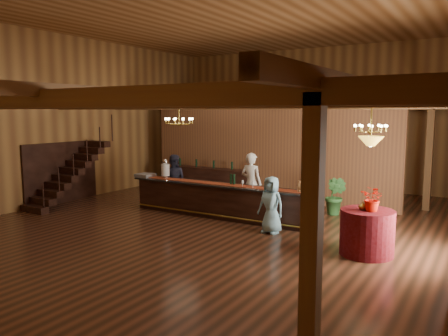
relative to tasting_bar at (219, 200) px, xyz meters
The scene contains 26 objects.
floor 0.79m from the tasting_bar, 43.52° to the right, with size 14.00×14.00×0.00m, color #582F1D.
ceiling 5.05m from the tasting_bar, 43.52° to the right, with size 14.00×14.00×0.00m, color #B07C49.
wall_back 6.96m from the tasting_bar, 86.06° to the left, with size 12.00×0.10×5.50m, color #A4753A.
wall_left 6.01m from the tasting_bar, behind, with size 0.10×14.00×5.50m, color #A4753A.
beam_grid 2.79m from the tasting_bar, ahead, with size 11.90×13.90×0.39m.
support_posts 1.52m from the tasting_bar, 64.04° to the right, with size 9.20×10.20×3.20m.
partition_wall 3.25m from the tasting_bar, 90.88° to the left, with size 9.00×0.18×3.10m, color brown.
staircase 5.16m from the tasting_bar, 166.82° to the right, with size 1.00×2.80×2.00m.
backroom_boxes 5.07m from the tasting_bar, 88.19° to the left, with size 4.10×0.60×1.10m.
tasting_bar is the anchor object (origin of this frame).
beverage_dispenser 2.11m from the tasting_bar, behind, with size 0.26×0.26×0.60m.
glass_rack_tray 2.75m from the tasting_bar, behind, with size 0.50×0.50×0.10m, color gray.
raffle_drum 2.66m from the tasting_bar, ahead, with size 0.34×0.24×0.30m.
bar_bottle_0 0.72m from the tasting_bar, 18.55° to the left, with size 0.07×0.07×0.30m, color black.
bar_bottle_1 0.77m from the tasting_bar, 14.69° to the left, with size 0.07×0.07×0.30m, color black.
backbar_shelf 3.38m from the tasting_bar, 125.38° to the left, with size 3.46×0.54×0.97m, color #391E15.
round_table 4.59m from the tasting_bar, 14.95° to the right, with size 1.11×1.11×0.96m, color #4E0507.
chandelier_left 2.58m from the tasting_bar, behind, with size 0.80×0.80×0.62m.
chandelier_right 4.55m from the tasting_bar, 11.23° to the left, with size 0.80×0.80×0.76m.
pendant_lamp 4.98m from the tasting_bar, 14.95° to the right, with size 0.52×0.52×0.90m.
bartender 1.08m from the tasting_bar, 48.67° to the left, with size 0.67×0.44×1.82m, color white.
staff_second 2.24m from the tasting_bar, 163.46° to the left, with size 0.80×0.62×1.64m, color #27283C.
guest 2.14m from the tasting_bar, 20.18° to the right, with size 0.70×0.45×1.42m, color #8CCCE6.
floor_plant 3.40m from the tasting_bar, 35.33° to the left, with size 0.63×0.50×1.14m, color #306A2E.
table_flowers 4.78m from the tasting_bar, 15.46° to the right, with size 0.48×0.41×0.53m, color red.
table_vase 4.56m from the tasting_bar, 15.98° to the right, with size 0.14×0.14×0.28m, color #A78932.
Camera 1 is at (6.10, -9.91, 3.00)m, focal length 35.00 mm.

